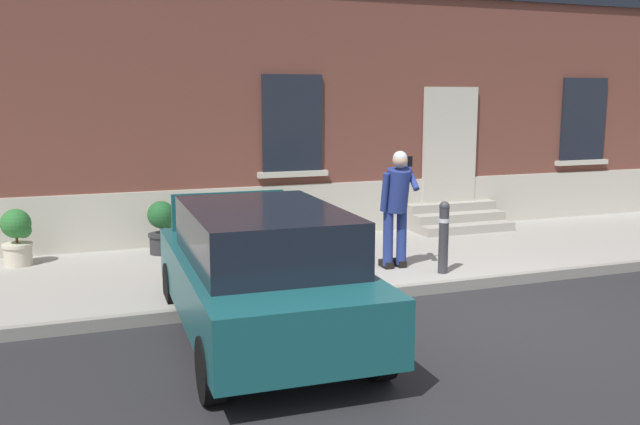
{
  "coord_description": "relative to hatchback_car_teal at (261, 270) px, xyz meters",
  "views": [
    {
      "loc": [
        -4.67,
        -7.01,
        2.64
      ],
      "look_at": [
        -1.48,
        1.6,
        1.1
      ],
      "focal_mm": 38.37,
      "sensor_mm": 36.0,
      "label": 1
    }
  ],
  "objects": [
    {
      "name": "ground_plane",
      "position": [
        2.76,
        0.01,
        -0.79
      ],
      "size": [
        80.0,
        80.0,
        0.0
      ],
      "primitive_type": "plane",
      "color": "#232326"
    },
    {
      "name": "sidewalk",
      "position": [
        2.76,
        2.81,
        -0.71
      ],
      "size": [
        24.0,
        3.6,
        0.15
      ],
      "primitive_type": "cube",
      "color": "#99968E",
      "rests_on": "ground"
    },
    {
      "name": "curb_edge",
      "position": [
        2.76,
        0.95,
        -0.71
      ],
      "size": [
        24.0,
        0.12,
        0.15
      ],
      "primitive_type": "cube",
      "color": "gray",
      "rests_on": "ground"
    },
    {
      "name": "building_facade",
      "position": [
        2.77,
        5.3,
        2.94
      ],
      "size": [
        24.0,
        1.52,
        7.5
      ],
      "color": "brown",
      "rests_on": "ground"
    },
    {
      "name": "entrance_stoop",
      "position": [
        5.06,
        4.24,
        -0.45
      ],
      "size": [
        1.87,
        0.96,
        0.48
      ],
      "color": "#9E998E",
      "rests_on": "sidewalk"
    },
    {
      "name": "hatchback_car_teal",
      "position": [
        0.0,
        0.0,
        0.0
      ],
      "size": [
        1.89,
        4.12,
        1.5
      ],
      "color": "#165156",
      "rests_on": "ground"
    },
    {
      "name": "bollard_near_person",
      "position": [
        3.08,
        1.36,
        -0.08
      ],
      "size": [
        0.15,
        0.15,
        1.04
      ],
      "color": "#333338",
      "rests_on": "sidewalk"
    },
    {
      "name": "person_on_phone",
      "position": [
        2.56,
        1.84,
        0.36
      ],
      "size": [
        0.51,
        0.5,
        1.74
      ],
      "rotation": [
        0.0,
        0.0,
        -0.1
      ],
      "color": "navy",
      "rests_on": "sidewalk"
    },
    {
      "name": "planter_cream",
      "position": [
        -2.68,
        3.99,
        -0.18
      ],
      "size": [
        0.44,
        0.44,
        0.86
      ],
      "color": "beige",
      "rests_on": "sidewalk"
    },
    {
      "name": "planter_charcoal",
      "position": [
        -0.54,
        4.03,
        -0.18
      ],
      "size": [
        0.44,
        0.44,
        0.86
      ],
      "color": "#2D2D30",
      "rests_on": "sidewalk"
    },
    {
      "name": "planter_terracotta",
      "position": [
        1.61,
        3.91,
        -0.18
      ],
      "size": [
        0.44,
        0.44,
        0.86
      ],
      "color": "#B25B38",
      "rests_on": "sidewalk"
    }
  ]
}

